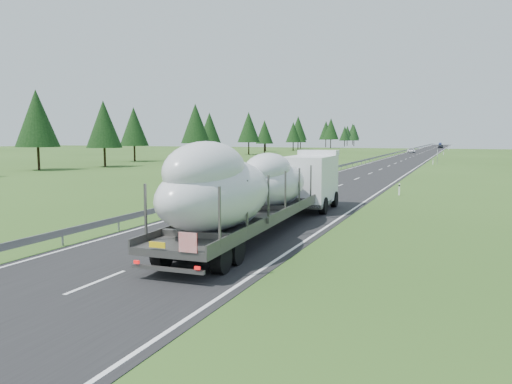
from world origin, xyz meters
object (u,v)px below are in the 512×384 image
at_px(highway_sign, 437,154).
at_px(boat_truck, 260,186).
at_px(distant_car_blue, 440,144).
at_px(distant_van, 411,151).
at_px(distant_car_dark, 441,146).

distance_m(highway_sign, boat_truck, 70.12).
distance_m(boat_truck, distant_car_blue, 282.08).
height_order(boat_truck, distant_van, boat_truck).
relative_size(highway_sign, distant_van, 0.53).
distance_m(highway_sign, distant_van, 63.00).
xyz_separation_m(boat_truck, distant_van, (-4.89, 132.09, -1.79)).
bearing_deg(highway_sign, distant_car_blue, 92.20).
relative_size(distant_van, distant_car_dark, 1.10).
xyz_separation_m(highway_sign, distant_van, (-10.15, 62.17, -1.12)).
relative_size(distant_car_dark, distant_car_blue, 1.12).
distance_m(highway_sign, distant_car_blue, 212.30).
xyz_separation_m(distant_car_dark, distant_car_blue, (-3.57, 83.07, -0.11)).
xyz_separation_m(distant_van, distant_car_dark, (5.57, 66.90, 0.08)).
height_order(distant_car_dark, distant_car_blue, distant_car_dark).
bearing_deg(distant_van, distant_car_blue, 84.87).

